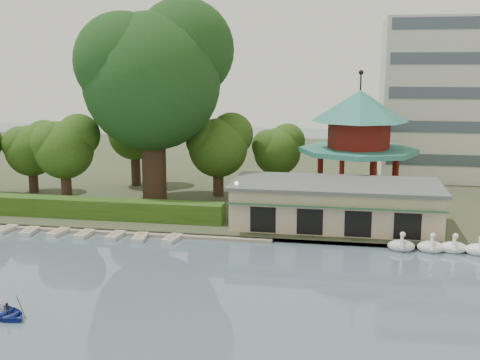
% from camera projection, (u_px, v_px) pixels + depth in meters
% --- Properties ---
extents(ground_plane, '(220.00, 220.00, 0.00)m').
position_uv_depth(ground_plane, '(151.00, 320.00, 35.09)').
color(ground_plane, slate).
rests_on(ground_plane, ground).
extents(shore, '(220.00, 70.00, 0.40)m').
position_uv_depth(shore, '(269.00, 168.00, 85.28)').
color(shore, '#424930').
rests_on(shore, ground).
extents(embankment, '(220.00, 0.60, 0.30)m').
position_uv_depth(embankment, '(216.00, 236.00, 51.77)').
color(embankment, gray).
rests_on(embankment, ground).
extents(dock, '(34.00, 1.60, 0.24)m').
position_uv_depth(dock, '(85.00, 230.00, 53.81)').
color(dock, gray).
rests_on(dock, ground).
extents(boathouse, '(18.60, 9.39, 3.90)m').
position_uv_depth(boathouse, '(335.00, 204.00, 54.09)').
color(boathouse, '#CBB296').
rests_on(boathouse, shore).
extents(pavilion, '(12.40, 12.40, 13.50)m').
position_uv_depth(pavilion, '(359.00, 135.00, 62.46)').
color(pavilion, '#CBB296').
rests_on(pavilion, shore).
extents(hedge, '(30.00, 2.00, 1.80)m').
position_uv_depth(hedge, '(70.00, 207.00, 57.31)').
color(hedge, '#315719').
rests_on(hedge, shore).
extents(lamp_post, '(0.36, 0.36, 4.28)m').
position_uv_depth(lamp_post, '(236.00, 196.00, 52.55)').
color(lamp_post, black).
rests_on(lamp_post, shore).
extents(big_tree, '(15.49, 14.43, 21.09)m').
position_uv_depth(big_tree, '(154.00, 71.00, 61.28)').
color(big_tree, '#3A281C').
rests_on(big_tree, shore).
extents(small_trees, '(39.29, 16.29, 10.17)m').
position_uv_depth(small_trees, '(115.00, 143.00, 66.59)').
color(small_trees, '#3A281C').
rests_on(small_trees, shore).
extents(moored_rowboats, '(24.56, 2.77, 0.36)m').
position_uv_depth(moored_rowboats, '(44.00, 232.00, 52.96)').
color(moored_rowboats, beige).
rests_on(moored_rowboats, ground).
extents(rowboat_with_passengers, '(5.55, 4.88, 2.01)m').
position_uv_depth(rowboat_with_passengers, '(5.00, 309.00, 35.40)').
color(rowboat_with_passengers, '#203397').
rests_on(rowboat_with_passengers, ground).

